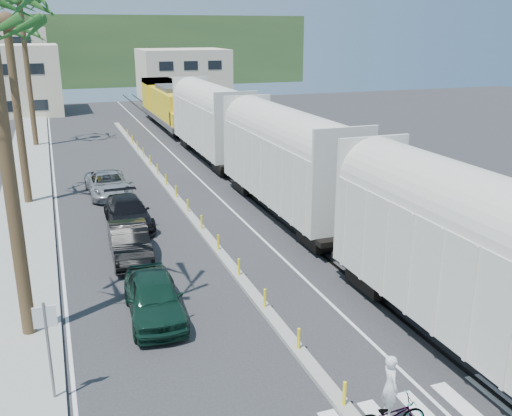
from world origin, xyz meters
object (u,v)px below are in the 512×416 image
(car_second, at_px, (130,242))
(car_lead, at_px, (154,297))
(cyclist, at_px, (391,408))
(street_sign, at_px, (47,338))

(car_second, bearing_deg, car_lead, -87.67)
(car_second, xyz_separation_m, cyclist, (4.55, -13.81, -0.07))
(car_second, bearing_deg, street_sign, -107.65)
(street_sign, xyz_separation_m, car_lead, (3.46, 3.87, -1.18))
(car_lead, distance_m, car_second, 5.75)
(car_lead, height_order, cyclist, cyclist)
(cyclist, bearing_deg, street_sign, 70.22)
(car_second, relative_size, cyclist, 2.13)
(street_sign, distance_m, cyclist, 9.09)
(street_sign, relative_size, car_lead, 0.64)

